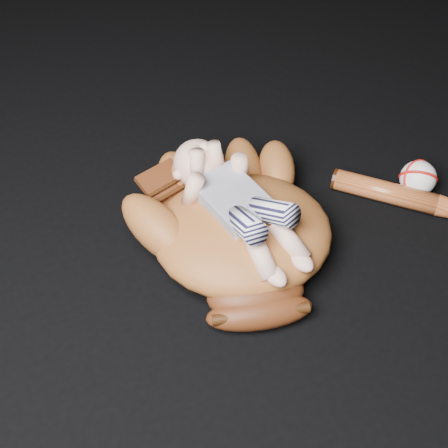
# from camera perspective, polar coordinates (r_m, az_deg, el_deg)

# --- Properties ---
(baseball_glove) EXTENTS (0.55, 0.58, 0.15)m
(baseball_glove) POSITION_cam_1_polar(r_m,az_deg,el_deg) (1.14, 1.70, -0.22)
(baseball_glove) COLOR brown
(baseball_glove) RESTS_ON ground
(newborn_baby) EXTENTS (0.19, 0.37, 0.14)m
(newborn_baby) POSITION_cam_1_polar(r_m,az_deg,el_deg) (1.11, 1.67, 1.76)
(newborn_baby) COLOR #E5AB93
(newborn_baby) RESTS_ON baseball_glove
(baseball) EXTENTS (0.10, 0.10, 0.07)m
(baseball) POSITION_cam_1_polar(r_m,az_deg,el_deg) (1.35, 17.33, 4.01)
(baseball) COLOR white
(baseball) RESTS_ON ground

